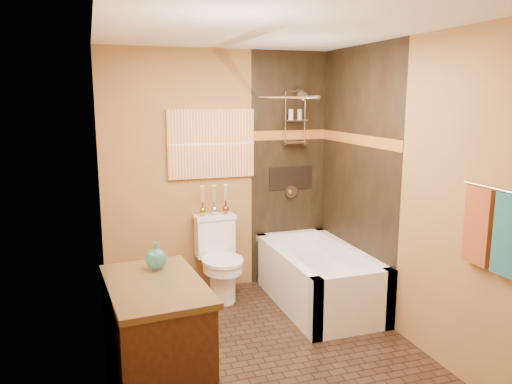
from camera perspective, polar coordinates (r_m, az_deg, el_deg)
name	(u,v)px	position (r m, az deg, el deg)	size (l,w,h in m)	color
floor	(267,351)	(4.23, 1.25, -17.72)	(3.00, 3.00, 0.00)	black
wall_left	(103,211)	(3.59, -17.05, -2.10)	(0.02, 3.00, 2.50)	#A77640
wall_right	(403,191)	(4.35, 16.40, 0.14)	(0.02, 3.00, 2.50)	#A77640
wall_back	(219,172)	(5.21, -4.24, 2.27)	(2.40, 0.02, 2.50)	#A77640
wall_front	(372,260)	(2.49, 13.16, -7.58)	(2.40, 0.02, 2.50)	#A77640
ceiling	(268,29)	(3.75, 1.42, 18.14)	(3.00, 3.00, 0.00)	silver
alcove_tile_back	(289,169)	(5.44, 3.74, 2.64)	(0.85, 0.01, 2.50)	black
alcove_tile_right	(356,177)	(4.96, 11.38, 1.66)	(0.01, 1.50, 2.50)	black
mosaic_band_back	(289,135)	(5.39, 3.83, 6.52)	(0.85, 0.01, 0.10)	#98531B
mosaic_band_right	(357,139)	(4.91, 11.44, 5.91)	(0.01, 1.50, 0.10)	#98531B
alcove_niche	(291,178)	(5.46, 3.99, 1.60)	(0.50, 0.01, 0.25)	black
shower_fixtures	(295,131)	(5.31, 4.50, 6.94)	(0.24, 0.33, 1.16)	silver
curtain_rod	(282,97)	(4.56, 2.96, 10.78)	(0.03, 0.03, 1.55)	silver
towel_bar	(496,189)	(3.48, 25.71, 0.28)	(0.02, 0.02, 0.55)	silver
towel_teal	(509,236)	(3.45, 26.95, -4.50)	(0.05, 0.22, 0.52)	#1C555E
towel_rust	(478,226)	(3.63, 24.06, -3.54)	(0.05, 0.22, 0.52)	brown
sunset_painting	(211,144)	(5.13, -5.13, 5.50)	(0.90, 0.04, 0.70)	orange
vanity_mirror	(105,186)	(3.12, -16.87, 0.71)	(0.01, 1.00, 0.90)	white
bathtub	(318,282)	(5.05, 7.05, -10.15)	(0.80, 1.50, 0.55)	white
toilet	(219,258)	(5.11, -4.21, -7.53)	(0.43, 0.62, 0.82)	white
vanity	(156,344)	(3.48, -11.34, -16.66)	(0.67, 1.01, 0.85)	black
teal_bottle	(156,256)	(3.52, -11.37, -7.17)	(0.15, 0.15, 0.23)	#297B6B
bud_vases	(214,199)	(5.13, -4.81, -0.82)	(0.31, 0.06, 0.30)	#B88D39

